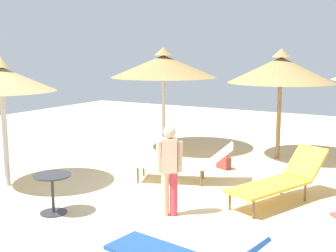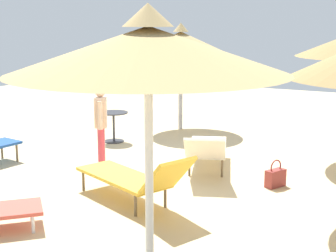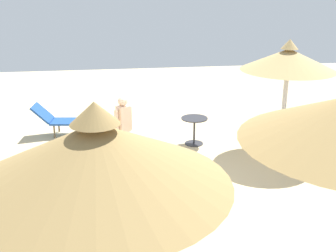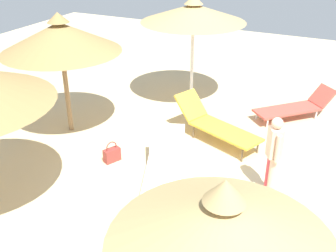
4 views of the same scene
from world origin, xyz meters
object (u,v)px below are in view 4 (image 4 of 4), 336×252
at_px(parasol_umbrella_near_left, 193,13).
at_px(lounge_chair_front, 215,124).
at_px(lounge_chair_edge, 296,107).
at_px(side_table_round, 308,248).
at_px(parasol_umbrella_far_right, 222,223).
at_px(handbag, 112,154).
at_px(lounge_chair_near_right, 164,166).
at_px(parasol_umbrella_back, 60,37).
at_px(person_standing_back, 274,152).

relative_size(parasol_umbrella_near_left, lounge_chair_front, 1.26).
distance_m(lounge_chair_edge, side_table_round, 5.28).
height_order(parasol_umbrella_far_right, handbag, parasol_umbrella_far_right).
xyz_separation_m(lounge_chair_near_right, handbag, (1.37, -0.31, -0.27)).
height_order(parasol_umbrella_back, person_standing_back, parasol_umbrella_back).
height_order(parasol_umbrella_near_left, lounge_chair_front, parasol_umbrella_near_left).
relative_size(parasol_umbrella_back, person_standing_back, 1.84).
relative_size(lounge_chair_front, person_standing_back, 1.49).
distance_m(parasol_umbrella_back, person_standing_back, 5.11).
relative_size(lounge_chair_near_right, side_table_round, 3.22).
relative_size(person_standing_back, handbag, 3.29).
xyz_separation_m(parasol_umbrella_near_left, person_standing_back, (-2.96, 3.32, -1.57)).
relative_size(parasol_umbrella_back, lounge_chair_edge, 1.47).
distance_m(parasol_umbrella_near_left, lounge_chair_front, 3.09).
bearing_deg(parasol_umbrella_back, person_standing_back, 175.14).
bearing_deg(person_standing_back, parasol_umbrella_back, -4.86).
xyz_separation_m(parasol_umbrella_back, person_standing_back, (-4.89, 0.42, -1.42)).
xyz_separation_m(person_standing_back, side_table_round, (-0.91, 1.75, -0.38)).
distance_m(parasol_umbrella_near_left, parasol_umbrella_far_right, 7.72).
height_order(parasol_umbrella_far_right, lounge_chair_near_right, parasol_umbrella_far_right).
height_order(parasol_umbrella_back, handbag, parasol_umbrella_back).
xyz_separation_m(parasol_umbrella_back, side_table_round, (-5.80, 2.17, -1.80)).
bearing_deg(lounge_chair_near_right, lounge_chair_edge, -112.56).
xyz_separation_m(lounge_chair_front, handbag, (1.62, 1.78, -0.27)).
xyz_separation_m(lounge_chair_near_right, person_standing_back, (-1.84, -0.68, 0.42)).
height_order(lounge_chair_near_right, handbag, lounge_chair_near_right).
bearing_deg(parasol_umbrella_far_right, parasol_umbrella_back, -38.91).
bearing_deg(lounge_chair_front, lounge_chair_near_right, 83.12).
bearing_deg(parasol_umbrella_far_right, person_standing_back, -86.63).
relative_size(lounge_chair_edge, lounge_chair_front, 0.84).
relative_size(parasol_umbrella_back, lounge_chair_front, 1.24).
bearing_deg(lounge_chair_front, side_table_round, 128.33).
xyz_separation_m(lounge_chair_edge, lounge_chair_front, (1.45, 2.02, 0.11)).
height_order(parasol_umbrella_near_left, side_table_round, parasol_umbrella_near_left).
xyz_separation_m(parasol_umbrella_near_left, lounge_chair_near_right, (-1.12, 4.00, -1.99)).
height_order(lounge_chair_near_right, lounge_chair_edge, lounge_chair_near_right).
height_order(parasol_umbrella_near_left, lounge_chair_near_right, parasol_umbrella_near_left).
xyz_separation_m(parasol_umbrella_near_left, side_table_round, (-3.87, 5.07, -1.96)).
xyz_separation_m(parasol_umbrella_near_left, handbag, (0.25, 3.69, -2.26)).
relative_size(parasol_umbrella_far_right, person_standing_back, 1.73).
distance_m(parasol_umbrella_near_left, person_standing_back, 4.72).
bearing_deg(side_table_round, lounge_chair_edge, -78.60).
xyz_separation_m(handbag, side_table_round, (-4.12, 1.38, 0.31)).
distance_m(parasol_umbrella_back, lounge_chair_edge, 5.96).
bearing_deg(handbag, lounge_chair_edge, -129.01).
xyz_separation_m(lounge_chair_edge, side_table_round, (-1.04, 5.18, 0.15)).
distance_m(parasol_umbrella_back, lounge_chair_front, 3.91).
bearing_deg(lounge_chair_edge, parasol_umbrella_far_right, 92.82).
bearing_deg(parasol_umbrella_back, parasol_umbrella_far_right, 141.09).
height_order(parasol_umbrella_back, side_table_round, parasol_umbrella_back).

